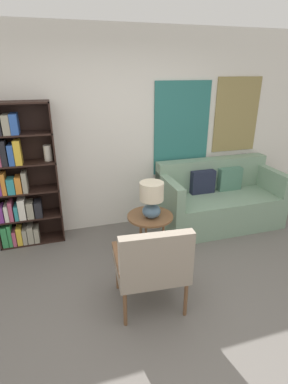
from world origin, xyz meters
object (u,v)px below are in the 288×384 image
Objects in this scene: table_lamp at (152,198)px; couch at (218,201)px; bookshelf at (17,181)px; side_table at (150,219)px; armchair at (153,263)px.

couch is at bearing 23.50° from table_lamp.
table_lamp reaches higher than couch.
side_table is (1.51, -0.73, -0.40)m from bookshelf.
armchair is 2.04× the size of table_lamp.
armchair is 0.96m from table_lamp.
couch is 1.40m from table_lamp.
table_lamp reaches higher than side_table.
side_table is at bearing -158.44° from couch.
side_table is 0.31m from table_lamp.
armchair is 0.52× the size of couch.
armchair is at bearing -106.62° from side_table.
armchair is 1.62× the size of side_table.
bookshelf is at bearing 126.64° from armchair.
bookshelf reaches higher than couch.
side_table is at bearing 89.39° from table_lamp.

